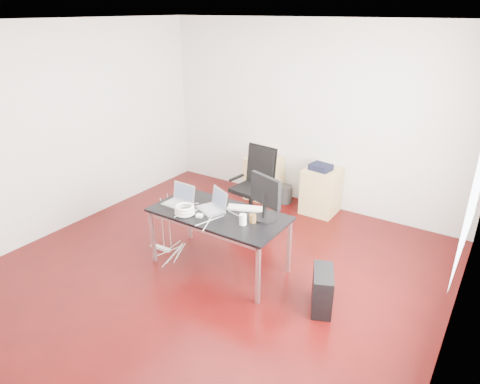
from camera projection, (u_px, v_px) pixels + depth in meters
The scene contains 18 objects.
room_shell at pixel (215, 162), 4.55m from camera, with size 5.00×5.00×5.00m.
desk at pixel (219, 217), 4.97m from camera, with size 1.60×0.80×0.73m.
office_chair at pixel (255, 181), 6.19m from camera, with size 0.53×0.55×1.08m.
filing_cabinet_left at pixel (264, 178), 7.02m from camera, with size 0.50×0.50×0.70m, color tan.
filing_cabinet_right at pixel (321, 191), 6.51m from camera, with size 0.50×0.50×0.70m, color tan.
pc_tower at pixel (322, 290), 4.44m from camera, with size 0.20×0.45×0.44m, color black.
wastebasket at pixel (285, 194), 6.92m from camera, with size 0.24×0.24×0.28m, color black.
power_strip at pixel (160, 248), 5.61m from camera, with size 0.30×0.06×0.04m, color white.
laptop_left at pixel (180, 199), 5.16m from camera, with size 0.34×0.26×0.23m.
laptop_right at pixel (214, 205), 5.02m from camera, with size 0.41×0.37×0.23m.
monitor at pixel (265, 195), 4.71m from camera, with size 0.44×0.26×0.51m.
keyboard at pixel (246, 208), 5.04m from camera, with size 0.44×0.14×0.02m, color white.
cup_white at pixel (243, 220), 4.67m from camera, with size 0.08×0.08×0.12m, color white.
cup_brown at pixel (253, 218), 4.72m from camera, with size 0.08×0.08×0.10m, color brown.
cable_coil at pixel (185, 210), 4.91m from camera, with size 0.24×0.24×0.11m.
power_adapter at pixel (200, 216), 4.86m from camera, with size 0.07×0.07×0.03m, color white.
speaker at pixel (269, 153), 6.82m from camera, with size 0.09×0.08×0.18m, color #9E9E9E.
navy_garment at pixel (321, 167), 6.33m from camera, with size 0.30×0.24×0.09m, color black.
Camera 1 is at (2.62, -3.45, 2.92)m, focal length 32.00 mm.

